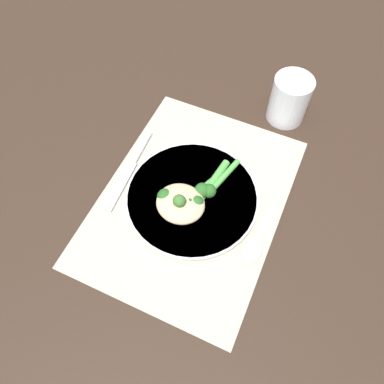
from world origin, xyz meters
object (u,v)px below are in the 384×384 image
at_px(water_glass, 289,99).
at_px(broccoli_stalk_front, 190,196).
at_px(plate, 192,197).
at_px(spoon, 256,244).
at_px(broccoli_stalk_rear, 199,197).
at_px(knife, 130,168).
at_px(broccoli_stalk_right, 171,197).
at_px(chicken_fillet, 180,204).
at_px(broccoli_stalk_left, 209,187).

bearing_deg(water_glass, broccoli_stalk_front, 160.62).
height_order(plate, spoon, plate).
distance_m(broccoli_stalk_rear, knife, 0.16).
bearing_deg(plate, broccoli_stalk_front, 165.99).
height_order(broccoli_stalk_front, knife, broccoli_stalk_front).
bearing_deg(water_glass, plate, 160.51).
bearing_deg(knife, broccoli_stalk_rear, 170.14).
bearing_deg(broccoli_stalk_front, broccoli_stalk_right, 55.90).
xyz_separation_m(chicken_fillet, knife, (0.05, 0.14, -0.03)).
bearing_deg(knife, plate, 170.77).
relative_size(plate, broccoli_stalk_left, 2.25).
distance_m(broccoli_stalk_rear, water_glass, 0.30).
distance_m(broccoli_stalk_rear, broccoli_stalk_left, 0.03).
xyz_separation_m(broccoli_stalk_front, broccoli_stalk_rear, (0.00, -0.02, 0.00)).
bearing_deg(plate, broccoli_stalk_rear, -102.22).
relative_size(chicken_fillet, broccoli_stalk_front, 1.03).
relative_size(broccoli_stalk_right, broccoli_stalk_front, 0.92).
relative_size(chicken_fillet, broccoli_stalk_left, 0.85).
height_order(knife, water_glass, water_glass).
bearing_deg(chicken_fillet, broccoli_stalk_right, 74.15).
bearing_deg(broccoli_stalk_front, chicken_fillet, 96.26).
relative_size(broccoli_stalk_left, water_glass, 1.09).
xyz_separation_m(broccoli_stalk_front, knife, (0.02, 0.14, -0.02)).
relative_size(broccoli_stalk_front, spoon, 0.59).
bearing_deg(broccoli_stalk_rear, broccoli_stalk_right, 33.58).
bearing_deg(plate, broccoli_stalk_left, -46.74).
bearing_deg(water_glass, broccoli_stalk_left, 163.93).
bearing_deg(broccoli_stalk_left, broccoli_stalk_right, 55.94).
relative_size(chicken_fillet, spoon, 0.60).
bearing_deg(broccoli_stalk_right, chicken_fillet, -152.75).
height_order(broccoli_stalk_front, spoon, broccoli_stalk_front).
bearing_deg(broccoli_stalk_front, spoon, -169.98).
distance_m(chicken_fillet, broccoli_stalk_right, 0.02).
bearing_deg(plate, spoon, -105.19).
relative_size(broccoli_stalk_left, spoon, 0.71).
relative_size(plate, broccoli_stalk_front, 2.70).
relative_size(plate, broccoli_stalk_rear, 1.87).
bearing_deg(chicken_fillet, broccoli_stalk_rear, -40.70).
distance_m(broccoli_stalk_front, broccoli_stalk_rear, 0.02).
bearing_deg(chicken_fillet, spoon, -92.79).
distance_m(broccoli_stalk_right, knife, 0.12).
height_order(plate, broccoli_stalk_rear, broccoli_stalk_rear).
bearing_deg(chicken_fillet, water_glass, -19.16).
xyz_separation_m(broccoli_stalk_right, broccoli_stalk_front, (0.02, -0.03, -0.00)).
distance_m(chicken_fillet, broccoli_stalk_front, 0.03).
height_order(broccoli_stalk_left, spoon, broccoli_stalk_left).
height_order(plate, broccoli_stalk_right, broccoli_stalk_right).
relative_size(broccoli_stalk_right, water_glass, 0.83).
bearing_deg(spoon, water_glass, -78.86).
xyz_separation_m(broccoli_stalk_rear, spoon, (-0.04, -0.13, -0.02)).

